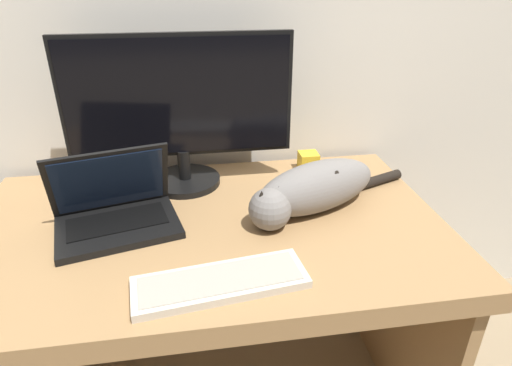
{
  "coord_description": "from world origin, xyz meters",
  "views": [
    {
      "loc": [
        -0.02,
        -0.63,
        1.36
      ],
      "look_at": [
        0.13,
        0.35,
        0.86
      ],
      "focal_mm": 30.0,
      "sensor_mm": 36.0,
      "label": 1
    }
  ],
  "objects_px": {
    "monitor": "(179,109)",
    "cat": "(313,188)",
    "external_keyboard": "(221,282)",
    "laptop": "(116,212)"
  },
  "relations": [
    {
      "from": "monitor",
      "to": "laptop",
      "type": "distance_m",
      "value": 0.36
    },
    {
      "from": "laptop",
      "to": "external_keyboard",
      "type": "bearing_deg",
      "value": -61.88
    },
    {
      "from": "external_keyboard",
      "to": "laptop",
      "type": "bearing_deg",
      "value": 124.72
    },
    {
      "from": "laptop",
      "to": "monitor",
      "type": "bearing_deg",
      "value": 38.03
    },
    {
      "from": "laptop",
      "to": "external_keyboard",
      "type": "height_order",
      "value": "laptop"
    },
    {
      "from": "monitor",
      "to": "laptop",
      "type": "bearing_deg",
      "value": -128.17
    },
    {
      "from": "monitor",
      "to": "cat",
      "type": "xyz_separation_m",
      "value": [
        0.36,
        -0.24,
        -0.18
      ]
    },
    {
      "from": "laptop",
      "to": "cat",
      "type": "height_order",
      "value": "laptop"
    },
    {
      "from": "monitor",
      "to": "cat",
      "type": "bearing_deg",
      "value": -33.24
    },
    {
      "from": "external_keyboard",
      "to": "cat",
      "type": "distance_m",
      "value": 0.41
    }
  ]
}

